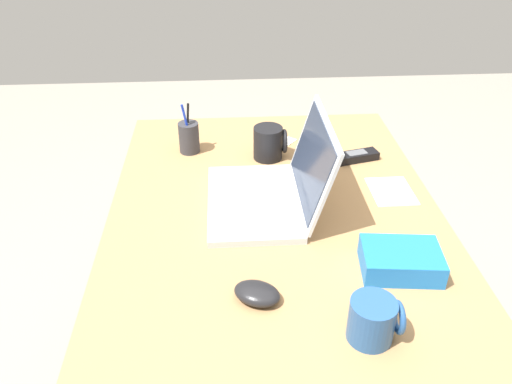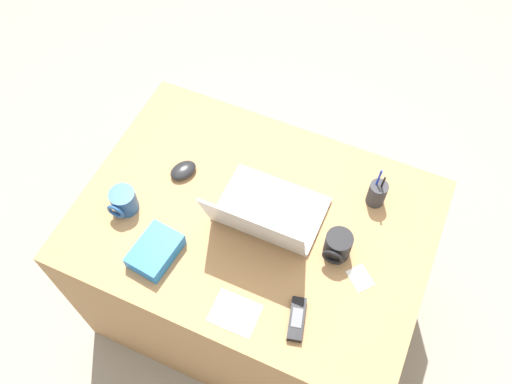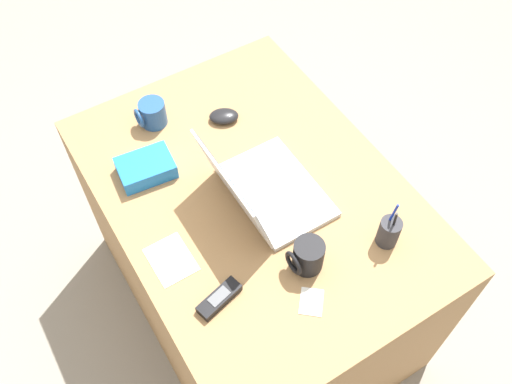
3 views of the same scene
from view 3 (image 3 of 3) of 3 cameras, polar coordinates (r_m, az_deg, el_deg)
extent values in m
plane|color=gray|center=(2.36, -0.13, -10.61)|extent=(6.00, 6.00, 0.00)
cube|color=#A87C4F|center=(2.03, -0.15, -6.12)|extent=(1.16, 0.84, 0.76)
cube|color=silver|center=(1.70, 2.06, 0.14)|extent=(0.34, 0.23, 0.02)
cube|color=silver|center=(1.68, 1.49, 0.05)|extent=(0.28, 0.11, 0.00)
cube|color=silver|center=(1.71, 4.07, 1.35)|extent=(0.10, 0.05, 0.00)
cube|color=silver|center=(1.56, -2.40, 0.25)|extent=(0.33, 0.07, 0.22)
cube|color=#283347|center=(1.56, -2.24, 0.36)|extent=(0.30, 0.05, 0.19)
ellipsoid|color=black|center=(1.88, -3.26, 7.63)|extent=(0.10, 0.12, 0.03)
cylinder|color=#26518C|center=(1.88, -10.33, 7.81)|extent=(0.09, 0.09, 0.09)
torus|color=#26518C|center=(1.87, -11.70, 7.29)|extent=(0.06, 0.01, 0.06)
cylinder|color=black|center=(1.54, 5.29, -6.38)|extent=(0.09, 0.09, 0.10)
torus|color=black|center=(1.52, 3.79, -7.15)|extent=(0.07, 0.01, 0.07)
cube|color=black|center=(1.52, -3.72, -10.64)|extent=(0.07, 0.14, 0.02)
cube|color=#595B60|center=(1.51, -3.74, -10.44)|extent=(0.04, 0.06, 0.00)
cylinder|color=#333338|center=(1.61, 13.22, -3.94)|extent=(0.06, 0.06, 0.09)
cylinder|color=#1933B2|center=(1.58, 13.28, -2.81)|extent=(0.01, 0.03, 0.14)
cylinder|color=black|center=(1.58, 13.65, -3.31)|extent=(0.01, 0.02, 0.13)
cube|color=blue|center=(1.76, -11.02, 2.40)|extent=(0.14, 0.18, 0.05)
cube|color=white|center=(1.60, -8.55, -6.74)|extent=(0.14, 0.11, 0.00)
cube|color=white|center=(1.53, 5.59, -10.93)|extent=(0.10, 0.10, 0.00)
camera|label=1|loc=(2.10, -15.40, 35.24)|focal=36.06mm
camera|label=2|loc=(0.58, -86.05, 33.09)|focal=37.45mm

